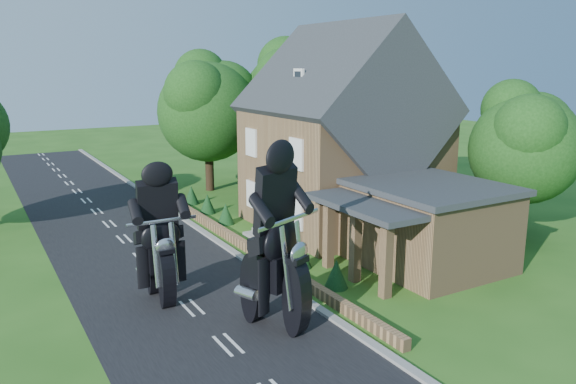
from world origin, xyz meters
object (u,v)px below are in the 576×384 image
house (342,141)px  garden_wall (242,244)px  annex (426,224)px  motorcycle_follow (161,281)px  motorcycle_lead (276,301)px

house → garden_wall: bearing=-170.8°
annex → motorcycle_follow: size_ratio=4.39×
house → motorcycle_lead: 12.79m
house → motorcycle_follow: house is taller
house → motorcycle_lead: (-8.71, -8.71, -3.45)m
annex → motorcycle_lead: 8.36m
garden_wall → motorcycle_lead: size_ratio=11.43×
motorcycle_lead → garden_wall: bearing=-130.3°
motorcycle_follow → annex: bearing=170.7°
garden_wall → house: (6.19, 1.00, 4.14)m
annex → house: bearing=84.8°
garden_wall → motorcycle_follow: motorcycle_follow is taller
house → annex: 7.30m
garden_wall → annex: bearing=-46.2°
garden_wall → motorcycle_lead: bearing=-108.1°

